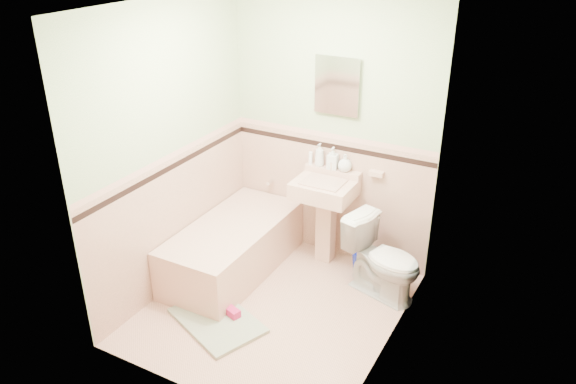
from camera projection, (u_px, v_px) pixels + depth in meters
The scene contains 32 objects.
floor at pixel (274, 307), 4.89m from camera, with size 2.20×2.20×0.00m, color #D7A48D.
ceiling at pixel (270, 5), 3.80m from camera, with size 2.20×2.20×0.00m, color white.
wall_back at pixel (332, 132), 5.21m from camera, with size 2.50×2.50×0.00m, color beige.
wall_front at pixel (183, 240), 3.47m from camera, with size 2.50×2.50×0.00m, color beige.
wall_left at pixel (169, 152), 4.77m from camera, with size 2.50×2.50×0.00m, color beige.
wall_right at pixel (398, 203), 3.92m from camera, with size 2.50×2.50×0.00m, color beige.
wainscot_back at pixel (329, 196), 5.49m from camera, with size 2.00×2.00×0.00m, color #DAA892.
wainscot_front at pixel (192, 323), 3.77m from camera, with size 2.00×2.00×0.00m, color #DAA892.
wainscot_left at pixel (177, 220), 5.05m from camera, with size 2.20×2.20×0.00m, color #DAA892.
wainscot_right at pixel (389, 281), 4.20m from camera, with size 2.20×2.20×0.00m, color #DAA892.
accent_back at pixel (331, 146), 5.26m from camera, with size 2.00×2.00×0.00m, color black.
accent_front at pixel (187, 256), 3.54m from camera, with size 2.00×2.00×0.00m, color black.
accent_left at pixel (173, 167), 4.82m from camera, with size 2.20×2.20×0.00m, color black.
accent_right at pixel (394, 219), 3.98m from camera, with size 2.20×2.20×0.00m, color black.
cap_back at pixel (331, 136), 5.21m from camera, with size 2.00×2.00×0.00m, color #D7A08F.
cap_front at pixel (185, 243), 3.50m from camera, with size 2.00×2.00×0.00m, color #D7A08F.
cap_left at pixel (171, 156), 4.78m from camera, with size 2.20×2.20×0.00m, color #D7A08F.
cap_right at pixel (395, 207), 3.94m from camera, with size 2.20×2.20×0.00m, color #D7A08F.
bathtub at pixel (233, 249), 5.32m from camera, with size 0.70×1.50×0.45m, color #D2A38E.
tub_faucet at pixel (271, 182), 5.72m from camera, with size 0.04×0.04×0.12m, color silver.
sink at pixel (323, 223), 5.36m from camera, with size 0.55×0.48×0.86m, color #D2A38E, non-canonical shape.
sink_faucet at pixel (331, 167), 5.25m from camera, with size 0.02×0.02×0.10m, color silver.
medicine_cabinet at pixel (338, 86), 4.97m from camera, with size 0.39×0.04×0.49m, color white.
soap_dish at pixel (377, 173), 5.11m from camera, with size 0.13×0.08×0.04m, color #D2A38E.
soap_bottle_left at pixel (320, 155), 5.30m from camera, with size 0.09×0.09×0.22m, color #B2B2B2.
soap_bottle_mid at pixel (333, 158), 5.25m from camera, with size 0.09×0.10×0.21m, color #B2B2B2.
soap_bottle_right at pixel (345, 163), 5.20m from camera, with size 0.13×0.13×0.16m, color #B2B2B2.
tube at pixel (311, 158), 5.36m from camera, with size 0.04×0.04×0.12m, color white.
toilet at pixel (384, 259), 4.93m from camera, with size 0.40×0.70×0.71m, color white.
bucket at pixel (364, 262), 5.33m from camera, with size 0.23×0.23×0.23m, color #0E1EA4, non-canonical shape.
bath_mat at pixel (217, 321), 4.71m from camera, with size 0.77×0.51×0.03m, color gray.
shoe at pixel (232, 311), 4.74m from camera, with size 0.16×0.08×0.06m, color #BF1E59.
Camera 1 is at (1.99, -3.43, 3.03)m, focal length 35.42 mm.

